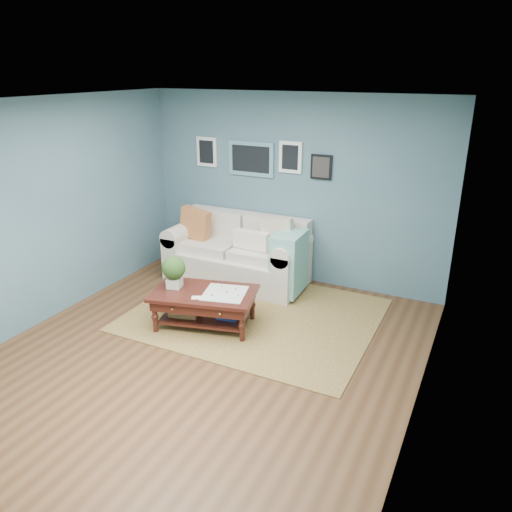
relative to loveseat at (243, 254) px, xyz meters
The scene contains 4 objects.
room_shell 2.24m from the loveseat, 74.47° to the right, with size 5.00×5.02×2.70m.
area_rug 1.19m from the loveseat, 54.93° to the right, with size 3.03×2.42×0.01m, color brown.
loveseat is the anchor object (origin of this frame).
coffee_table 1.45m from the loveseat, 84.16° to the right, with size 1.38×1.00×0.87m.
Camera 1 is at (2.63, -4.04, 3.01)m, focal length 35.00 mm.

